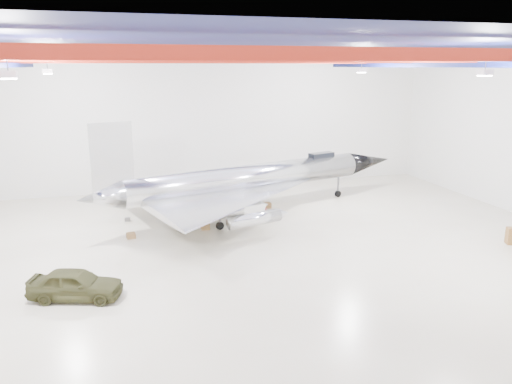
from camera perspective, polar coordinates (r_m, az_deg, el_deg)
name	(u,v)px	position (r m, az deg, el deg)	size (l,w,h in m)	color
floor	(243,248)	(28.36, -1.53, -6.41)	(40.00, 40.00, 0.00)	#C1B499
wall_back	(196,122)	(41.48, -6.82, 7.90)	(40.00, 40.00, 0.00)	silver
ceiling	(241,46)	(26.56, -1.69, 16.39)	(40.00, 40.00, 0.00)	#0A0F38
ceiling_structure	(241,59)	(26.54, -1.68, 14.93)	(39.50, 29.50, 1.08)	maroon
jet_aircraft	(249,181)	(34.47, -0.76, 1.23)	(24.61, 17.73, 6.85)	silver
jeep	(75,284)	(23.62, -19.94, -9.87)	(1.63, 4.04, 1.38)	#37371B
crate_ply	(131,236)	(30.75, -14.11, -4.85)	(0.49, 0.39, 0.34)	olive
toolbox_red	(183,218)	(33.53, -8.29, -2.97)	(0.49, 0.39, 0.34)	maroon
engine_drum	(256,218)	(33.14, -0.04, -2.93)	(0.49, 0.49, 0.44)	#59595B
parts_bin	(267,205)	(36.11, 1.24, -1.53)	(0.56, 0.44, 0.39)	olive
crate_small	(128,219)	(34.14, -14.47, -3.05)	(0.35, 0.28, 0.24)	#59595B
tool_chest	(263,211)	(34.70, 0.84, -2.17)	(0.45, 0.45, 0.40)	maroon
oil_barrel	(205,227)	(31.56, -5.80, -3.96)	(0.53, 0.42, 0.37)	olive
spares_box	(244,201)	(37.40, -1.40, -1.03)	(0.35, 0.35, 0.31)	#59595B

